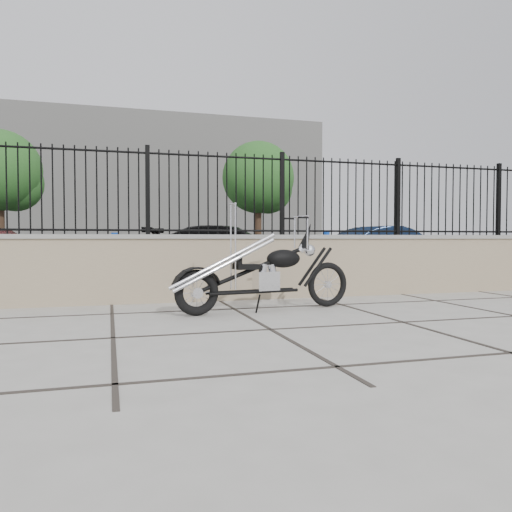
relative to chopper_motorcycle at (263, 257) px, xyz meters
The scene contains 13 objects.
ground_plane 1.42m from the chopper_motorcycle, 103.69° to the right, with size 90.00×90.00×0.00m, color #99968E.
parking_lot 11.31m from the chopper_motorcycle, 91.50° to the left, with size 30.00×30.00×0.00m, color black.
retaining_wall 1.34m from the chopper_motorcycle, 102.87° to the left, with size 14.00×0.36×0.96m, color gray.
iron_fence 1.59m from the chopper_motorcycle, 102.87° to the left, with size 14.00×0.08×1.20m, color black.
background_building 25.51m from the chopper_motorcycle, 90.67° to the left, with size 22.00×6.00×8.00m, color beige.
chopper_motorcycle is the anchor object (origin of this frame).
car_black 6.87m from the chopper_motorcycle, 80.01° to the left, with size 1.74×4.29×1.24m, color black.
car_blue 8.46m from the chopper_motorcycle, 48.07° to the left, with size 1.31×3.75×1.24m, color black.
bollard_a 3.66m from the chopper_motorcycle, 118.21° to the left, with size 0.12×0.12×1.01m, color #0D27CA.
bollard_b 4.82m from the chopper_motorcycle, 56.20° to the left, with size 0.13×0.13×1.08m, color #0D29C9.
bollard_c 6.03m from the chopper_motorcycle, 34.01° to the left, with size 0.11×0.11×0.95m, color #0C53B4.
tree_left 16.23m from the chopper_motorcycle, 111.07° to the left, with size 3.05×3.05×5.15m.
tree_right 16.13m from the chopper_motorcycle, 73.52° to the left, with size 3.16×3.16×5.33m.
Camera 1 is at (-1.53, -4.66, 0.90)m, focal length 35.00 mm.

